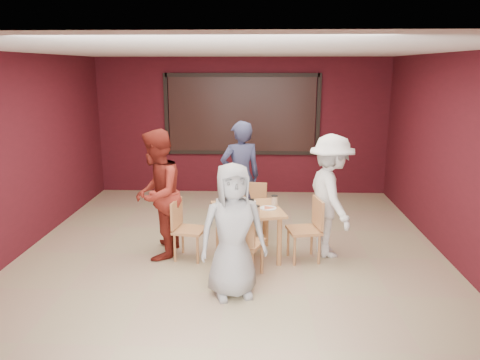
{
  "coord_description": "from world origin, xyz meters",
  "views": [
    {
      "loc": [
        0.39,
        -6.16,
        2.6
      ],
      "look_at": [
        0.12,
        -0.02,
        1.11
      ],
      "focal_mm": 35.0,
      "sensor_mm": 36.0,
      "label": 1
    }
  ],
  "objects_px": {
    "diner_back": "(240,177)",
    "diner_right": "(331,196)",
    "chair_left": "(185,226)",
    "chair_right": "(309,226)",
    "dining_table": "(247,214)",
    "diner_front": "(233,231)",
    "chair_front": "(241,240)",
    "chair_back": "(253,207)",
    "diner_left": "(157,194)"
  },
  "relations": [
    {
      "from": "dining_table",
      "to": "chair_back",
      "type": "distance_m",
      "value": 0.87
    },
    {
      "from": "dining_table",
      "to": "diner_front",
      "type": "height_order",
      "value": "diner_front"
    },
    {
      "from": "chair_front",
      "to": "diner_right",
      "type": "distance_m",
      "value": 1.52
    },
    {
      "from": "chair_left",
      "to": "chair_right",
      "type": "relative_size",
      "value": 0.95
    },
    {
      "from": "chair_right",
      "to": "diner_left",
      "type": "bearing_deg",
      "value": 178.52
    },
    {
      "from": "diner_front",
      "to": "diner_left",
      "type": "xyz_separation_m",
      "value": [
        -1.11,
        1.12,
        0.11
      ]
    },
    {
      "from": "chair_front",
      "to": "diner_left",
      "type": "height_order",
      "value": "diner_left"
    },
    {
      "from": "diner_front",
      "to": "diner_left",
      "type": "relative_size",
      "value": 0.88
    },
    {
      "from": "chair_front",
      "to": "diner_left",
      "type": "relative_size",
      "value": 0.52
    },
    {
      "from": "diner_right",
      "to": "diner_left",
      "type": "bearing_deg",
      "value": 81.3
    },
    {
      "from": "chair_back",
      "to": "chair_right",
      "type": "bearing_deg",
      "value": -49.32
    },
    {
      "from": "chair_front",
      "to": "diner_back",
      "type": "height_order",
      "value": "diner_back"
    },
    {
      "from": "dining_table",
      "to": "diner_front",
      "type": "xyz_separation_m",
      "value": [
        -0.13,
        -1.13,
        0.16
      ]
    },
    {
      "from": "chair_right",
      "to": "chair_front",
      "type": "bearing_deg",
      "value": -143.65
    },
    {
      "from": "chair_left",
      "to": "chair_right",
      "type": "distance_m",
      "value": 1.71
    },
    {
      "from": "dining_table",
      "to": "diner_back",
      "type": "relative_size",
      "value": 0.61
    },
    {
      "from": "diner_back",
      "to": "diner_right",
      "type": "xyz_separation_m",
      "value": [
        1.29,
        -0.94,
        -0.04
      ]
    },
    {
      "from": "chair_front",
      "to": "diner_front",
      "type": "relative_size",
      "value": 0.59
    },
    {
      "from": "diner_front",
      "to": "chair_front",
      "type": "bearing_deg",
      "value": 62.85
    },
    {
      "from": "diner_right",
      "to": "diner_front",
      "type": "bearing_deg",
      "value": 122.52
    },
    {
      "from": "chair_left",
      "to": "diner_right",
      "type": "height_order",
      "value": "diner_right"
    },
    {
      "from": "diner_left",
      "to": "diner_right",
      "type": "xyz_separation_m",
      "value": [
        2.4,
        0.15,
        -0.04
      ]
    },
    {
      "from": "chair_back",
      "to": "diner_front",
      "type": "bearing_deg",
      "value": -95.47
    },
    {
      "from": "diner_front",
      "to": "chair_back",
      "type": "bearing_deg",
      "value": 68.51
    },
    {
      "from": "chair_left",
      "to": "diner_right",
      "type": "distance_m",
      "value": 2.06
    },
    {
      "from": "chair_front",
      "to": "chair_right",
      "type": "bearing_deg",
      "value": 36.35
    },
    {
      "from": "diner_right",
      "to": "dining_table",
      "type": "bearing_deg",
      "value": 84.98
    },
    {
      "from": "diner_front",
      "to": "diner_back",
      "type": "height_order",
      "value": "diner_back"
    },
    {
      "from": "dining_table",
      "to": "diner_right",
      "type": "bearing_deg",
      "value": 7.37
    },
    {
      "from": "chair_right",
      "to": "diner_front",
      "type": "distance_m",
      "value": 1.48
    },
    {
      "from": "chair_back",
      "to": "diner_front",
      "type": "relative_size",
      "value": 0.53
    },
    {
      "from": "chair_back",
      "to": "diner_left",
      "type": "relative_size",
      "value": 0.47
    },
    {
      "from": "chair_front",
      "to": "diner_front",
      "type": "bearing_deg",
      "value": -101.13
    },
    {
      "from": "dining_table",
      "to": "diner_back",
      "type": "distance_m",
      "value": 1.13
    },
    {
      "from": "chair_front",
      "to": "diner_back",
      "type": "xyz_separation_m",
      "value": [
        -0.09,
        1.81,
        0.37
      ]
    },
    {
      "from": "chair_front",
      "to": "chair_right",
      "type": "height_order",
      "value": "chair_front"
    },
    {
      "from": "chair_back",
      "to": "diner_back",
      "type": "distance_m",
      "value": 0.52
    },
    {
      "from": "dining_table",
      "to": "chair_right",
      "type": "height_order",
      "value": "chair_right"
    },
    {
      "from": "chair_back",
      "to": "chair_right",
      "type": "relative_size",
      "value": 0.96
    },
    {
      "from": "chair_back",
      "to": "diner_left",
      "type": "height_order",
      "value": "diner_left"
    },
    {
      "from": "diner_front",
      "to": "diner_right",
      "type": "distance_m",
      "value": 1.81
    },
    {
      "from": "diner_back",
      "to": "diner_front",
      "type": "bearing_deg",
      "value": 71.55
    },
    {
      "from": "chair_left",
      "to": "chair_front",
      "type": "bearing_deg",
      "value": -38.65
    },
    {
      "from": "dining_table",
      "to": "chair_front",
      "type": "distance_m",
      "value": 0.73
    },
    {
      "from": "chair_front",
      "to": "chair_left",
      "type": "distance_m",
      "value": 1.04
    },
    {
      "from": "chair_left",
      "to": "diner_right",
      "type": "bearing_deg",
      "value": 6.29
    },
    {
      "from": "chair_right",
      "to": "diner_front",
      "type": "bearing_deg",
      "value": -132.51
    },
    {
      "from": "dining_table",
      "to": "chair_right",
      "type": "relative_size",
      "value": 1.24
    },
    {
      "from": "diner_left",
      "to": "diner_right",
      "type": "relative_size",
      "value": 1.04
    },
    {
      "from": "diner_left",
      "to": "chair_left",
      "type": "bearing_deg",
      "value": 82.04
    }
  ]
}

